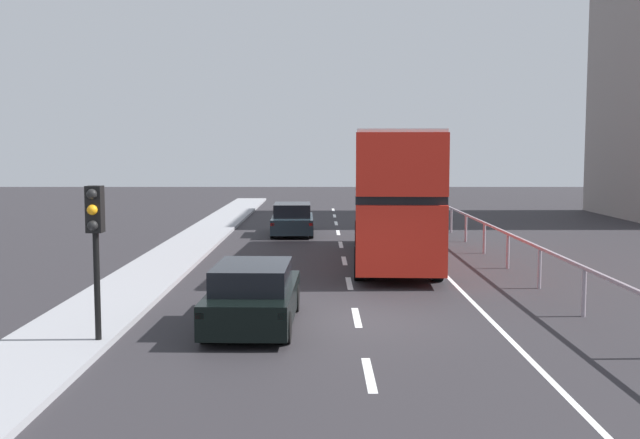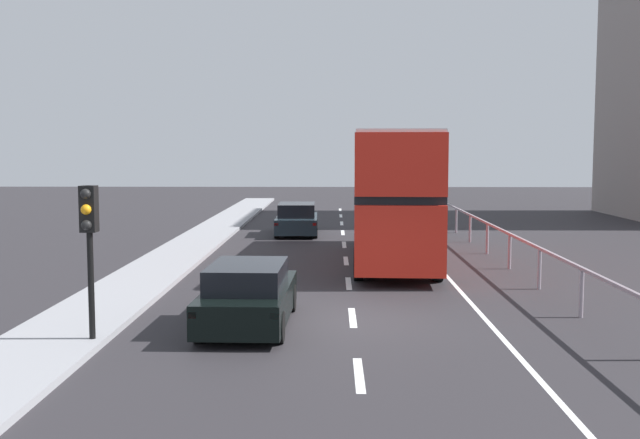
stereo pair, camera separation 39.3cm
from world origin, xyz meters
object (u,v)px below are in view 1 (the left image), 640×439
double_decker_bus_red (391,193)px  sedan_car_ahead (291,220)px  hatchback_car_near (252,296)px  traffic_signal_pole (93,225)px

double_decker_bus_red → sedan_car_ahead: double_decker_bus_red is taller
double_decker_bus_red → sedan_car_ahead: (-3.73, 7.94, -1.67)m
hatchback_car_near → traffic_signal_pole: (-2.88, -1.72, 1.71)m
double_decker_bus_red → hatchback_car_near: double_decker_bus_red is taller
hatchback_car_near → sedan_car_ahead: bearing=90.9°
double_decker_bus_red → hatchback_car_near: 10.56m
double_decker_bus_red → traffic_signal_pole: (-6.81, -11.37, 0.03)m
double_decker_bus_red → traffic_signal_pole: size_ratio=3.71×
double_decker_bus_red → sedan_car_ahead: size_ratio=2.51×
traffic_signal_pole → sedan_car_ahead: 19.63m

